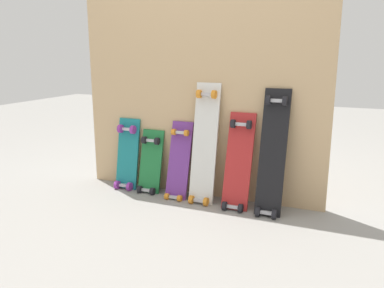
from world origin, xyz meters
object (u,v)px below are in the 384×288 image
at_px(skateboard_purple, 179,165).
at_px(skateboard_red, 238,166).
at_px(skateboard_white, 204,148).
at_px(skateboard_black, 272,157).
at_px(skateboard_green, 150,165).
at_px(skateboard_teal, 127,157).

distance_m(skateboard_purple, skateboard_red, 0.49).
relative_size(skateboard_white, skateboard_black, 1.03).
bearing_deg(skateboard_white, skateboard_green, 177.66).
bearing_deg(skateboard_red, skateboard_white, 176.48).
bearing_deg(skateboard_white, skateboard_red, -3.52).
relative_size(skateboard_red, skateboard_black, 0.81).
xyz_separation_m(skateboard_white, skateboard_red, (0.27, -0.02, -0.11)).
relative_size(skateboard_teal, skateboard_black, 0.69).
bearing_deg(skateboard_red, skateboard_black, -1.53).
xyz_separation_m(skateboard_teal, skateboard_purple, (0.49, -0.03, -0.00)).
bearing_deg(skateboard_black, skateboard_teal, 177.57).
height_order(skateboard_teal, skateboard_black, skateboard_black).
xyz_separation_m(skateboard_teal, skateboard_green, (0.23, -0.01, -0.04)).
relative_size(skateboard_white, skateboard_red, 1.28).
bearing_deg(skateboard_black, skateboard_purple, 178.25).
bearing_deg(skateboard_white, skateboard_purple, -179.77).
distance_m(skateboard_green, skateboard_black, 1.02).
height_order(skateboard_purple, skateboard_black, skateboard_black).
bearing_deg(skateboard_teal, skateboard_white, -2.32).
xyz_separation_m(skateboard_teal, skateboard_red, (0.98, -0.05, 0.05)).
bearing_deg(skateboard_purple, skateboard_green, 175.58).
height_order(skateboard_teal, skateboard_purple, skateboard_purple).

